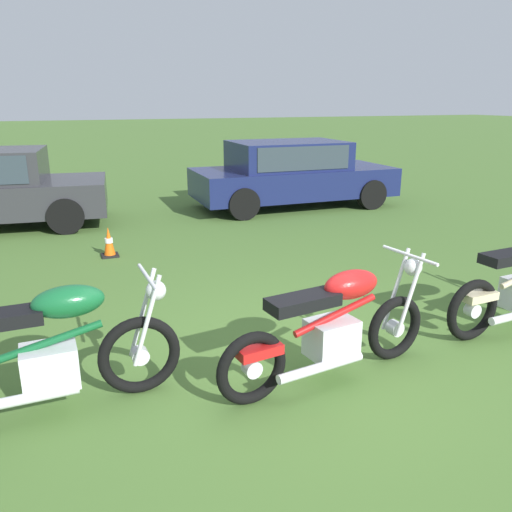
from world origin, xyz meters
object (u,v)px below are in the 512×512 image
(motorcycle_green, at_px, (49,353))
(traffic_cone, at_px, (109,243))
(motorcycle_red, at_px, (333,327))
(car_navy, at_px, (291,171))

(motorcycle_green, height_order, traffic_cone, motorcycle_green)
(motorcycle_red, bearing_deg, traffic_cone, 99.36)
(motorcycle_green, relative_size, traffic_cone, 4.45)
(motorcycle_red, relative_size, traffic_cone, 4.56)
(motorcycle_red, distance_m, traffic_cone, 4.59)
(motorcycle_red, xyz_separation_m, car_navy, (2.86, 6.79, 0.32))
(motorcycle_green, bearing_deg, motorcycle_red, -10.89)
(motorcycle_green, distance_m, car_navy, 8.19)
(motorcycle_green, relative_size, car_navy, 0.47)
(motorcycle_green, height_order, motorcycle_red, same)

